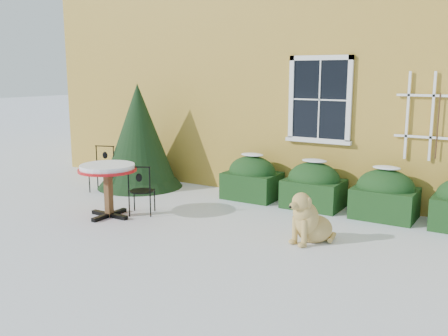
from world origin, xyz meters
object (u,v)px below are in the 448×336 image
Objects in this scene: evergreen_shrub at (139,146)px; patio_chair_far at (102,169)px; dog at (309,221)px; bistro_table at (108,173)px; patio_chair_near at (141,190)px.

patio_chair_far is (-0.44, -0.68, -0.43)m from evergreen_shrub.
evergreen_shrub is at bearing -177.01° from dog.
bistro_table is at bearing -62.71° from patio_chair_far.
bistro_table is 1.16× the size of dog.
bistro_table is 1.06× the size of patio_chair_far.
patio_chair_far is at bearing -55.29° from patio_chair_near.
evergreen_shrub is at bearing 117.95° from bistro_table.
patio_chair_far is at bearing -122.68° from evergreen_shrub.
patio_chair_near is 2.16m from patio_chair_far.
patio_chair_near is at bearing -155.83° from dog.
evergreen_shrub is 2.51× the size of patio_chair_near.
patio_chair_far is at bearing 137.93° from bistro_table.
evergreen_shrub reaches higher than patio_chair_far.
patio_chair_near is 1.04× the size of dog.
evergreen_shrub reaches higher than patio_chair_near.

